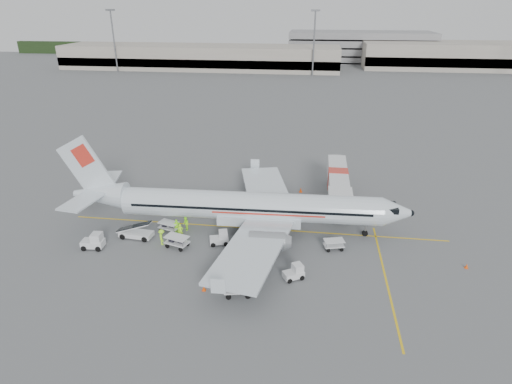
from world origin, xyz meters
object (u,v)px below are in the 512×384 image
aircraft (251,188)px  tug_mid (219,238)px  belt_loader (136,227)px  tug_fore (293,272)px  jet_bridge (337,186)px  tug_aft (93,241)px

aircraft → tug_mid: 6.49m
aircraft → belt_loader: 13.60m
belt_loader → tug_fore: belt_loader is taller
belt_loader → tug_mid: (9.55, -0.14, -0.55)m
tug_fore → tug_mid: (-8.43, 5.37, 0.04)m
jet_bridge → tug_aft: (-26.41, -15.66, -1.31)m
tug_fore → tug_mid: 9.99m
jet_bridge → tug_aft: size_ratio=7.26×
tug_aft → tug_fore: bearing=-10.9°
jet_bridge → tug_aft: bearing=-149.1°
belt_loader → tug_fore: (17.98, -5.51, -0.59)m
jet_bridge → tug_aft: jet_bridge is taller
jet_bridge → aircraft: bearing=-136.7°
jet_bridge → belt_loader: size_ratio=3.40×
aircraft → jet_bridge: (10.12, 9.46, -3.11)m
jet_bridge → tug_mid: bearing=-135.0°
belt_loader → tug_mid: belt_loader is taller
jet_bridge → tug_fore: 19.02m
tug_fore → aircraft: bearing=90.8°
tug_mid → tug_aft: tug_aft is taller
tug_fore → jet_bridge: bearing=45.2°
belt_loader → tug_mid: 9.57m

